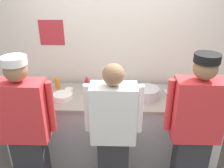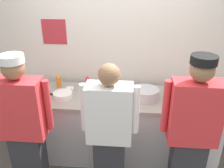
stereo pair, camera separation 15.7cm
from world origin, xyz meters
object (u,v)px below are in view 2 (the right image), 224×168
object	(u,v)px
plate_stack_rear	(63,95)
ramekin_orange_sauce	(103,90)
chef_far_right	(192,132)
ramekin_red_sauce	(131,89)
sheet_tray	(186,97)
squeeze_bottle_secondary	(88,83)
ramekin_green_sauce	(70,89)
squeeze_bottle_primary	(59,81)
chefs_knife	(55,95)
plate_stack_front	(112,99)
chef_near_left	(24,127)
ramekin_yellow_sauce	(47,89)
chef_center	(109,133)
deli_cup	(98,93)
mixing_bowl_steel	(146,94)

from	to	relation	value
plate_stack_rear	ramekin_orange_sauce	bearing A→B (deg)	22.86
chef_far_right	ramekin_red_sauce	world-z (taller)	chef_far_right
sheet_tray	squeeze_bottle_secondary	xyz separation A→B (m)	(-1.30, 0.12, 0.09)
plate_stack_rear	ramekin_green_sauce	size ratio (longest dim) A/B	2.23
squeeze_bottle_primary	ramekin_orange_sauce	size ratio (longest dim) A/B	2.26
chefs_knife	plate_stack_front	bearing A→B (deg)	-8.11
chef_near_left	squeeze_bottle_primary	bearing A→B (deg)	83.79
sheet_tray	ramekin_green_sauce	bearing A→B (deg)	176.78
chef_near_left	plate_stack_front	distance (m)	1.06
plate_stack_rear	chef_near_left	bearing A→B (deg)	-110.41
ramekin_red_sauce	plate_stack_rear	bearing A→B (deg)	-162.98
chef_near_left	ramekin_yellow_sauce	bearing A→B (deg)	91.48
ramekin_yellow_sauce	ramekin_green_sauce	bearing A→B (deg)	8.65
chef_center	squeeze_bottle_primary	bearing A→B (deg)	131.06
squeeze_bottle_secondary	deli_cup	bearing A→B (deg)	-46.82
mixing_bowl_steel	deli_cup	size ratio (longest dim) A/B	3.62
ramekin_yellow_sauce	chefs_knife	distance (m)	0.18
chef_far_right	ramekin_red_sauce	xyz separation A→B (m)	(-0.62, 0.88, 0.02)
ramekin_yellow_sauce	chef_near_left	bearing A→B (deg)	-88.52
chef_near_left	mixing_bowl_steel	xyz separation A→B (m)	(1.30, 0.72, 0.08)
ramekin_yellow_sauce	deli_cup	bearing A→B (deg)	-7.54
chef_center	plate_stack_rear	distance (m)	0.90
plate_stack_front	ramekin_red_sauce	distance (m)	0.39
ramekin_yellow_sauce	ramekin_orange_sauce	xyz separation A→B (m)	(0.75, 0.03, -0.00)
squeeze_bottle_secondary	mixing_bowl_steel	bearing A→B (deg)	-13.37
plate_stack_rear	ramekin_orange_sauce	world-z (taller)	plate_stack_rear
chef_near_left	plate_stack_front	bearing A→B (deg)	34.67
chef_near_left	plate_stack_rear	xyz separation A→B (m)	(0.24, 0.65, 0.05)
chef_far_right	ramekin_orange_sauce	distance (m)	1.30
squeeze_bottle_primary	ramekin_red_sauce	bearing A→B (deg)	-2.06
chef_far_right	mixing_bowl_steel	bearing A→B (deg)	122.37
mixing_bowl_steel	plate_stack_front	bearing A→B (deg)	-165.39
chef_center	chef_near_left	bearing A→B (deg)	-177.44
chef_near_left	squeeze_bottle_secondary	distance (m)	1.05
ramekin_orange_sauce	chefs_knife	world-z (taller)	ramekin_orange_sauce
plate_stack_rear	ramekin_yellow_sauce	xyz separation A→B (m)	(-0.26, 0.17, -0.01)
plate_stack_front	plate_stack_rear	xyz separation A→B (m)	(-0.63, 0.04, 0.01)
chef_center	mixing_bowl_steel	bearing A→B (deg)	59.31
plate_stack_front	squeeze_bottle_primary	size ratio (longest dim) A/B	1.14
ramekin_yellow_sauce	squeeze_bottle_secondary	bearing A→B (deg)	8.38
sheet_tray	deli_cup	bearing A→B (deg)	-177.40
plate_stack_rear	ramekin_yellow_sauce	size ratio (longest dim) A/B	2.97
chef_near_left	deli_cup	size ratio (longest dim) A/B	19.01
squeeze_bottle_secondary	ramekin_yellow_sauce	size ratio (longest dim) A/B	2.51
squeeze_bottle_primary	ramekin_green_sauce	size ratio (longest dim) A/B	1.72
plate_stack_front	chefs_knife	distance (m)	0.77
plate_stack_rear	ramekin_yellow_sauce	distance (m)	0.31
chef_center	ramekin_red_sauce	bearing A→B (deg)	76.17
chef_far_right	chefs_knife	bearing A→B (deg)	157.17
chef_near_left	chef_far_right	world-z (taller)	chef_far_right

